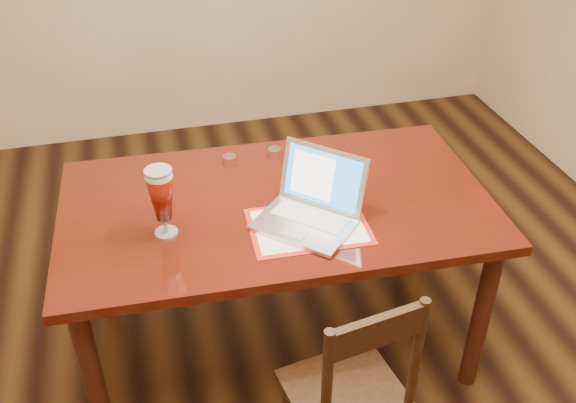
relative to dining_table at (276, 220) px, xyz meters
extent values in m
plane|color=black|center=(0.02, -0.20, -0.73)|extent=(5.00, 5.00, 0.00)
cube|color=#440E09|center=(0.01, 0.01, 0.07)|extent=(1.80, 1.06, 0.04)
cylinder|color=#39140E|center=(-0.80, -0.37, -0.34)|extent=(0.08, 0.08, 0.78)
cylinder|color=#39140E|center=(0.78, -0.43, -0.34)|extent=(0.08, 0.08, 0.78)
cylinder|color=#39140E|center=(-0.77, 0.45, -0.34)|extent=(0.08, 0.08, 0.78)
cylinder|color=#39140E|center=(0.82, 0.38, -0.34)|extent=(0.08, 0.08, 0.78)
cube|color=#B42010|center=(0.09, -0.19, 0.09)|extent=(0.48, 0.35, 0.00)
cube|color=silver|center=(0.09, -0.19, 0.09)|extent=(0.43, 0.30, 0.00)
cube|color=silver|center=(0.07, -0.20, 0.10)|extent=(0.43, 0.43, 0.02)
cube|color=#BCBCC0|center=(0.10, -0.16, 0.11)|extent=(0.29, 0.29, 0.00)
cube|color=#B4B4B9|center=(0.02, -0.25, 0.11)|extent=(0.11, 0.11, 0.00)
cube|color=silver|center=(0.18, -0.08, 0.23)|extent=(0.31, 0.30, 0.24)
cube|color=blue|center=(0.17, -0.09, 0.23)|extent=(0.27, 0.26, 0.20)
cube|color=white|center=(0.14, -0.06, 0.23)|extent=(0.16, 0.16, 0.17)
cylinder|color=silver|center=(-0.45, -0.10, 0.10)|extent=(0.09, 0.09, 0.01)
cylinder|color=silver|center=(-0.45, -0.10, 0.13)|extent=(0.02, 0.02, 0.06)
cylinder|color=silver|center=(-0.45, -0.10, 0.36)|extent=(0.10, 0.10, 0.02)
cylinder|color=silver|center=(-0.45, -0.10, 0.37)|extent=(0.10, 0.10, 0.01)
cylinder|color=silver|center=(-0.13, 0.35, 0.11)|extent=(0.06, 0.06, 0.04)
cylinder|color=silver|center=(0.08, 0.36, 0.11)|extent=(0.06, 0.06, 0.04)
cube|color=#321B0E|center=(0.09, -0.69, -0.32)|extent=(0.46, 0.45, 0.04)
cylinder|color=#321B0E|center=(0.23, -0.51, -0.54)|extent=(0.04, 0.04, 0.40)
cylinder|color=#321B0E|center=(-0.04, -0.87, -0.04)|extent=(0.03, 0.03, 0.52)
cylinder|color=#321B0E|center=(0.28, -0.82, -0.04)|extent=(0.03, 0.03, 0.52)
cube|color=#321B0E|center=(0.12, -0.84, 0.16)|extent=(0.33, 0.08, 0.12)
camera|label=1|loc=(-0.49, -2.11, 1.59)|focal=40.00mm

